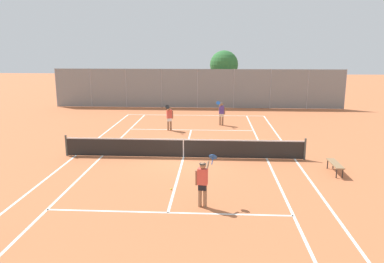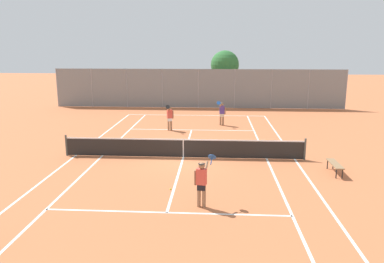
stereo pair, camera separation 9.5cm
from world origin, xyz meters
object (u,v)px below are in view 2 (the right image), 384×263
tennis_net (183,148)px  player_near_side (202,181)px  player_far_left (170,117)px  loose_tennis_ball_0 (139,119)px  courtside_bench (335,164)px  tree_behind_left (225,66)px  player_far_right (222,112)px  loose_tennis_ball_1 (170,189)px

tennis_net → player_near_side: (1.14, -5.84, 0.42)m
player_near_side → player_far_left: 12.31m
player_far_left → loose_tennis_ball_0: 4.65m
courtside_bench → tree_behind_left: size_ratio=0.29×
tree_behind_left → player_far_right: bearing=-92.2°
player_far_right → tree_behind_left: tree_behind_left is taller
tennis_net → loose_tennis_ball_0: (-4.22, 9.80, -0.48)m
player_far_right → tree_behind_left: (0.37, 9.71, 2.78)m
player_near_side → courtside_bench: bearing=34.3°
tree_behind_left → loose_tennis_ball_0: bearing=-129.7°
player_far_left → player_far_right: size_ratio=1.00×
tennis_net → player_far_right: 8.33m
tree_behind_left → tennis_net: bearing=-97.7°
player_near_side → tree_behind_left: size_ratio=0.35×
player_far_left → loose_tennis_ball_0: bearing=127.8°
loose_tennis_ball_0 → loose_tennis_ball_1: 14.72m
loose_tennis_ball_0 → tree_behind_left: size_ratio=0.01×
player_far_left → loose_tennis_ball_1: 10.66m
player_far_right → courtside_bench: player_far_right is taller
player_far_left → player_near_side: bearing=-78.0°
player_far_left → loose_tennis_ball_1: size_ratio=26.88×
player_near_side → player_far_right: (0.89, 13.92, 0.00)m
loose_tennis_ball_1 → tree_behind_left: tree_behind_left is taller
tennis_net → player_far_left: size_ratio=6.76×
player_far_left → tree_behind_left: tree_behind_left is taller
tennis_net → player_near_side: bearing=-79.0°
loose_tennis_ball_0 → player_far_left: bearing=-52.2°
player_far_right → courtside_bench: bearing=-64.7°
player_far_left → tree_behind_left: 12.51m
tennis_net → courtside_bench: bearing=-16.3°
loose_tennis_ball_0 → courtside_bench: bearing=-46.9°
tennis_net → loose_tennis_ball_1: tennis_net is taller
player_near_side → player_far_left: same height
player_far_right → loose_tennis_ball_0: bearing=164.6°
tree_behind_left → player_near_side: bearing=-93.1°
player_far_left → courtside_bench: 11.61m
player_far_right → loose_tennis_ball_1: 12.64m
player_far_left → tree_behind_left: (3.82, 11.59, 2.78)m
player_near_side → loose_tennis_ball_1: player_near_side is taller
loose_tennis_ball_1 → tree_behind_left: (2.52, 22.13, 3.68)m
loose_tennis_ball_1 → courtside_bench: bearing=18.8°
player_far_left → courtside_bench: bearing=-44.9°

